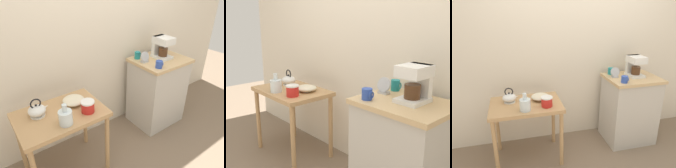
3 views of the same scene
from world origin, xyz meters
TOP-DOWN VIEW (x-y plane):
  - ground_plane at (0.00, 0.00)m, footprint 8.00×8.00m
  - back_wall at (0.10, 0.43)m, footprint 4.40×0.10m
  - wooden_table at (-0.69, -0.02)m, footprint 0.79×0.54m
  - kitchen_counter at (0.67, 0.05)m, footprint 0.65×0.53m
  - bowl_stoneware at (-0.52, 0.05)m, footprint 0.21×0.21m
  - teakettle at (-0.86, 0.06)m, footprint 0.19×0.15m
  - glass_carafe_vase at (-0.71, -0.19)m, footprint 0.12×0.12m
  - canister_enamel at (-0.47, -0.15)m, footprint 0.12×0.12m
  - coffee_maker at (0.71, 0.09)m, footprint 0.18×0.22m
  - mug_dark_teal at (0.45, 0.23)m, footprint 0.08×0.07m
  - mug_blue at (0.46, -0.12)m, footprint 0.08×0.08m
  - table_clock at (0.44, 0.09)m, footprint 0.12×0.06m

SIDE VIEW (x-z plane):
  - ground_plane at x=0.00m, z-range 0.00..0.00m
  - kitchen_counter at x=0.67m, z-range 0.00..0.90m
  - wooden_table at x=-0.69m, z-range 0.26..0.98m
  - bowl_stoneware at x=-0.52m, z-range 0.72..0.79m
  - teakettle at x=-0.86m, z-range 0.69..0.86m
  - canister_enamel at x=-0.47m, z-range 0.72..0.83m
  - glass_carafe_vase at x=-0.71m, z-range 0.69..0.89m
  - mug_blue at x=0.46m, z-range 0.90..0.98m
  - mug_dark_teal at x=0.45m, z-range 0.90..0.99m
  - table_clock at x=0.44m, z-range 0.89..1.02m
  - coffee_maker at x=0.71m, z-range 0.91..1.17m
  - back_wall at x=0.10m, z-range 0.00..2.80m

